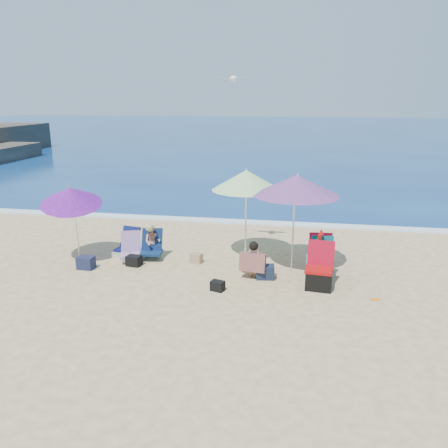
% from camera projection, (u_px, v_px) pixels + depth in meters
% --- Properties ---
extents(ground, '(120.00, 120.00, 0.00)m').
position_uv_depth(ground, '(230.00, 286.00, 9.70)').
color(ground, '#D8BC84').
rests_on(ground, ground).
extents(sea, '(120.00, 80.00, 0.12)m').
position_uv_depth(sea, '(291.00, 132.00, 52.37)').
color(sea, navy).
rests_on(sea, ground).
extents(foam, '(120.00, 0.50, 0.04)m').
position_uv_depth(foam, '(255.00, 222.00, 14.53)').
color(foam, white).
rests_on(foam, ground).
extents(umbrella_turquoise, '(2.40, 2.40, 2.28)m').
position_uv_depth(umbrella_turquoise, '(296.00, 185.00, 10.19)').
color(umbrella_turquoise, white).
rests_on(umbrella_turquoise, ground).
extents(umbrella_striped, '(2.20, 2.20, 2.27)m').
position_uv_depth(umbrella_striped, '(246.00, 180.00, 10.92)').
color(umbrella_striped, white).
rests_on(umbrella_striped, ground).
extents(umbrella_blue, '(1.97, 2.00, 2.01)m').
position_uv_depth(umbrella_blue, '(71.00, 196.00, 10.80)').
color(umbrella_blue, white).
rests_on(umbrella_blue, ground).
extents(furled_umbrella, '(0.17, 0.24, 1.16)m').
position_uv_depth(furled_umbrella, '(319.00, 253.00, 9.88)').
color(furled_umbrella, '#9D120B').
rests_on(furled_umbrella, ground).
extents(chair_navy, '(0.63, 0.73, 0.71)m').
position_uv_depth(chair_navy, '(127.00, 249.00, 11.52)').
color(chair_navy, '#0C0F44').
rests_on(chair_navy, ground).
extents(chair_rainbow, '(0.67, 0.81, 0.69)m').
position_uv_depth(chair_rainbow, '(132.00, 253.00, 11.22)').
color(chair_rainbow, '#E75351').
rests_on(chair_rainbow, ground).
extents(camp_chair_left, '(0.63, 0.63, 0.98)m').
position_uv_depth(camp_chair_left, '(319.00, 275.00, 9.55)').
color(camp_chair_left, '#AE0C0D').
rests_on(camp_chair_left, ground).
extents(camp_chair_right, '(0.61, 0.68, 0.97)m').
position_uv_depth(camp_chair_right, '(320.00, 260.00, 10.26)').
color(camp_chair_right, red).
rests_on(camp_chair_right, ground).
extents(person_center, '(0.60, 0.55, 0.85)m').
position_uv_depth(person_center, '(254.00, 260.00, 10.05)').
color(person_center, tan).
rests_on(person_center, ground).
extents(person_left, '(0.59, 0.66, 0.95)m').
position_uv_depth(person_left, '(152.00, 242.00, 11.28)').
color(person_left, tan).
rests_on(person_left, ground).
extents(bag_navy_a, '(0.39, 0.29, 0.30)m').
position_uv_depth(bag_navy_a, '(86.00, 263.00, 10.65)').
color(bag_navy_a, '#1B213C').
rests_on(bag_navy_a, ground).
extents(bag_black_a, '(0.38, 0.30, 0.25)m').
position_uv_depth(bag_black_a, '(134.00, 261.00, 10.85)').
color(bag_black_a, black).
rests_on(bag_black_a, ground).
extents(bag_tan, '(0.32, 0.26, 0.24)m').
position_uv_depth(bag_tan, '(196.00, 258.00, 11.05)').
color(bag_tan, '#9F805A').
rests_on(bag_tan, ground).
extents(bag_navy_b, '(0.44, 0.35, 0.30)m').
position_uv_depth(bag_navy_b, '(265.00, 272.00, 10.08)').
color(bag_navy_b, '#182134').
rests_on(bag_navy_b, ground).
extents(bag_black_b, '(0.32, 0.27, 0.21)m').
position_uv_depth(bag_black_b, '(218.00, 286.00, 9.45)').
color(bag_black_b, black).
rests_on(bag_black_b, ground).
extents(orange_item, '(0.21, 0.13, 0.03)m').
position_uv_depth(orange_item, '(375.00, 299.00, 9.04)').
color(orange_item, orange).
rests_on(orange_item, ground).
extents(seagull, '(0.83, 0.39, 0.15)m').
position_uv_depth(seagull, '(234.00, 79.00, 10.44)').
color(seagull, white).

